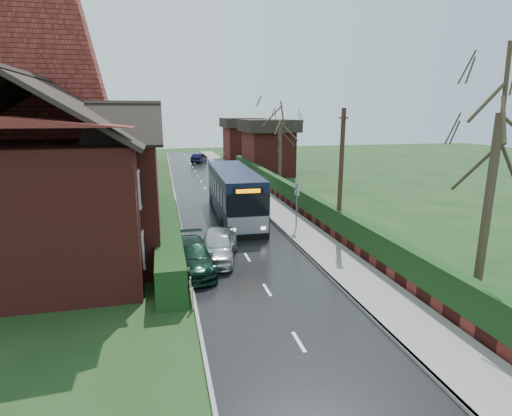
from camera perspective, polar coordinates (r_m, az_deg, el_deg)
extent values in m
plane|color=#29471E|center=(18.80, 0.02, -9.17)|extent=(140.00, 140.00, 0.00)
cube|color=black|center=(28.13, -4.66, -1.50)|extent=(6.00, 100.00, 0.02)
cube|color=slate|center=(29.03, 3.66, -0.90)|extent=(2.50, 100.00, 0.14)
cube|color=gray|center=(28.71, 1.37, -1.03)|extent=(0.12, 100.00, 0.14)
cube|color=gray|center=(27.86, -10.88, -1.77)|extent=(0.12, 100.00, 0.10)
cube|color=black|center=(22.82, -12.51, -3.27)|extent=(1.20, 16.00, 1.60)
cube|color=maroon|center=(29.45, 6.55, -0.29)|extent=(0.30, 50.00, 0.60)
cube|color=black|center=(29.25, 6.60, 1.42)|extent=(0.60, 50.00, 1.20)
cube|color=maroon|center=(22.86, -25.67, 1.43)|extent=(8.00, 14.00, 6.00)
cube|color=maroon|center=(19.43, -17.39, 0.24)|extent=(2.50, 4.00, 6.00)
cube|color=brown|center=(26.29, -23.01, 16.70)|extent=(0.90, 1.40, 2.20)
cube|color=silver|center=(17.84, -15.72, -5.47)|extent=(0.08, 1.20, 1.60)
cube|color=black|center=(17.83, -15.63, -5.47)|extent=(0.03, 0.95, 1.35)
cube|color=silver|center=(17.20, -16.27, 2.76)|extent=(0.08, 1.20, 1.60)
cube|color=black|center=(17.20, -16.17, 2.77)|extent=(0.03, 0.95, 1.35)
cube|color=silver|center=(21.66, -15.34, -2.12)|extent=(0.08, 1.20, 1.60)
cube|color=black|center=(21.66, -15.26, -2.12)|extent=(0.03, 0.95, 1.35)
cube|color=silver|center=(21.14, -15.77, 4.69)|extent=(0.08, 1.20, 1.60)
cube|color=black|center=(21.14, -15.69, 4.69)|extent=(0.03, 0.95, 1.35)
cube|color=silver|center=(25.55, -15.08, 0.22)|extent=(0.08, 1.20, 1.60)
cube|color=black|center=(25.54, -15.01, 0.22)|extent=(0.03, 0.95, 1.35)
cube|color=silver|center=(25.10, -15.43, 6.01)|extent=(0.08, 1.20, 1.60)
cube|color=black|center=(25.10, -15.37, 6.01)|extent=(0.03, 0.95, 1.35)
cube|color=silver|center=(27.99, -14.95, 1.35)|extent=(0.08, 1.20, 1.60)
cube|color=black|center=(27.99, -14.89, 1.35)|extent=(0.03, 0.95, 1.35)
cube|color=silver|center=(27.59, -15.27, 6.64)|extent=(0.08, 1.20, 1.60)
cube|color=black|center=(27.59, -15.21, 6.64)|extent=(0.03, 0.95, 1.35)
cube|color=black|center=(28.32, -3.18, 0.54)|extent=(2.83, 11.22, 1.16)
cube|color=black|center=(28.08, -3.22, 2.90)|extent=(2.85, 11.22, 1.22)
cube|color=black|center=(27.93, -3.24, 4.81)|extent=(2.83, 11.22, 0.67)
cube|color=black|center=(28.50, -3.17, -0.94)|extent=(2.83, 11.22, 0.35)
cube|color=gray|center=(23.04, -1.12, -2.49)|extent=(2.44, 0.19, 1.01)
cube|color=black|center=(22.71, -1.12, 0.44)|extent=(2.28, 0.14, 1.32)
cube|color=black|center=(22.54, -1.13, 2.45)|extent=(1.78, 0.13, 0.35)
cube|color=#FF8C00|center=(22.50, -1.12, 2.43)|extent=(1.39, 0.08, 0.22)
cube|color=black|center=(23.23, -1.11, -4.13)|extent=(2.49, 0.21, 0.30)
cube|color=#FFF2CC|center=(22.90, -3.28, -3.14)|extent=(0.29, 0.06, 0.18)
cube|color=#FFF2CC|center=(23.21, 1.06, -2.89)|extent=(0.29, 0.06, 0.18)
cylinder|color=black|center=(24.85, -4.55, -2.37)|extent=(0.31, 0.98, 0.97)
cylinder|color=black|center=(25.22, 0.62, -2.09)|extent=(0.31, 0.98, 0.97)
cylinder|color=black|center=(31.74, -6.18, 1.06)|extent=(0.31, 0.98, 0.97)
cylinder|color=black|center=(32.03, -2.10, 1.24)|extent=(0.31, 0.98, 0.97)
imported|color=silver|center=(20.22, -5.51, -5.29)|extent=(2.81, 4.76, 1.52)
imported|color=black|center=(19.05, -9.24, -6.82)|extent=(2.08, 4.82, 1.38)
imported|color=black|center=(60.83, -8.12, 7.07)|extent=(2.85, 4.40, 1.37)
cylinder|color=slate|center=(24.91, 5.82, 0.17)|extent=(0.09, 0.09, 3.10)
cube|color=silver|center=(24.64, 5.89, 3.18)|extent=(0.19, 0.47, 0.35)
cube|color=silver|center=(24.72, 5.87, 2.17)|extent=(0.16, 0.42, 0.31)
cylinder|color=black|center=(23.11, 12.01, 4.47)|extent=(0.26, 0.26, 7.50)
cube|color=black|center=(22.85, 12.41, 12.46)|extent=(0.09, 0.97, 0.09)
cylinder|color=#382D21|center=(18.33, 30.21, 0.23)|extent=(0.35, 0.35, 7.23)
cylinder|color=#3B2B23|center=(40.47, 3.45, 7.52)|extent=(0.33, 0.33, 6.21)
cylinder|color=#3C3023|center=(31.65, -27.31, 4.96)|extent=(0.31, 0.31, 6.79)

